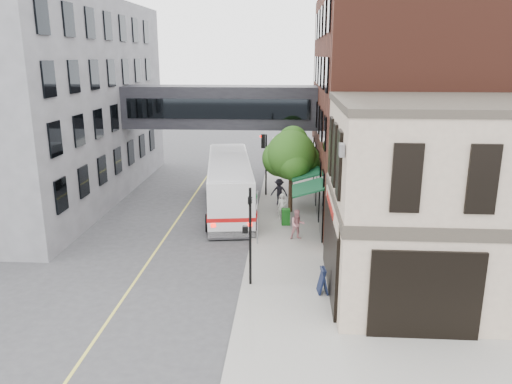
# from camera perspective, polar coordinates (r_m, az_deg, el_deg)

# --- Properties ---
(ground) EXTENTS (120.00, 120.00, 0.00)m
(ground) POSITION_cam_1_polar(r_m,az_deg,el_deg) (21.30, -2.17, -13.09)
(ground) COLOR #38383A
(ground) RESTS_ON ground
(sidewalk_main) EXTENTS (4.00, 60.00, 0.15)m
(sidewalk_main) POSITION_cam_1_polar(r_m,az_deg,el_deg) (34.14, 3.59, -1.82)
(sidewalk_main) COLOR gray
(sidewalk_main) RESTS_ON ground
(corner_building) EXTENTS (10.19, 8.12, 8.45)m
(corner_building) POSITION_cam_1_polar(r_m,az_deg,el_deg) (22.56, 21.60, -0.99)
(corner_building) COLOR tan
(corner_building) RESTS_ON ground
(brick_building) EXTENTS (13.76, 18.00, 14.00)m
(brick_building) POSITION_cam_1_polar(r_m,az_deg,el_deg) (34.69, 17.28, 9.46)
(brick_building) COLOR #482016
(brick_building) RESTS_ON ground
(opposite_building) EXTENTS (14.00, 24.00, 14.00)m
(opposite_building) POSITION_cam_1_polar(r_m,az_deg,el_deg) (39.62, -25.27, 9.37)
(opposite_building) COLOR slate
(opposite_building) RESTS_ON ground
(skyway_bridge) EXTENTS (14.00, 3.18, 3.00)m
(skyway_bridge) POSITION_cam_1_polar(r_m,az_deg,el_deg) (37.14, -4.06, 9.69)
(skyway_bridge) COLOR black
(skyway_bridge) RESTS_ON ground
(traffic_signal_near) EXTENTS (0.44, 0.22, 4.60)m
(traffic_signal_near) POSITION_cam_1_polar(r_m,az_deg,el_deg) (21.89, -0.75, -3.74)
(traffic_signal_near) COLOR black
(traffic_signal_near) RESTS_ON sidewalk_main
(traffic_signal_far) EXTENTS (0.53, 0.28, 4.50)m
(traffic_signal_far) POSITION_cam_1_polar(r_m,az_deg,el_deg) (36.31, 0.95, 4.55)
(traffic_signal_far) COLOR black
(traffic_signal_far) RESTS_ON sidewalk_main
(street_sign_pole) EXTENTS (0.08, 0.75, 3.00)m
(street_sign_pole) POSITION_cam_1_polar(r_m,az_deg,el_deg) (26.95, 0.15, -2.38)
(street_sign_pole) COLOR gray
(street_sign_pole) RESTS_ON sidewalk_main
(street_tree) EXTENTS (3.80, 3.20, 5.60)m
(street_tree) POSITION_cam_1_polar(r_m,az_deg,el_deg) (32.44, 4.04, 4.25)
(street_tree) COLOR #382619
(street_tree) RESTS_ON sidewalk_main
(lane_marking) EXTENTS (0.12, 40.00, 0.01)m
(lane_marking) POSITION_cam_1_polar(r_m,az_deg,el_deg) (31.16, -9.47, -3.84)
(lane_marking) COLOR #D8CC4C
(lane_marking) RESTS_ON ground
(bus) EXTENTS (4.44, 12.74, 3.36)m
(bus) POSITION_cam_1_polar(r_m,az_deg,el_deg) (33.70, -3.07, 1.15)
(bus) COLOR silver
(bus) RESTS_ON ground
(pedestrian_a) EXTENTS (0.64, 0.45, 1.68)m
(pedestrian_a) POSITION_cam_1_polar(r_m,az_deg,el_deg) (31.23, 3.00, -1.70)
(pedestrian_a) COLOR white
(pedestrian_a) RESTS_ON sidewalk_main
(pedestrian_b) EXTENTS (0.95, 0.81, 1.71)m
(pedestrian_b) POSITION_cam_1_polar(r_m,az_deg,el_deg) (28.04, 4.76, -3.72)
(pedestrian_b) COLOR #D38990
(pedestrian_b) RESTS_ON sidewalk_main
(pedestrian_c) EXTENTS (1.27, 0.85, 1.83)m
(pedestrian_c) POSITION_cam_1_polar(r_m,az_deg,el_deg) (34.40, 2.67, 0.04)
(pedestrian_c) COLOR black
(pedestrian_c) RESTS_ON sidewalk_main
(newspaper_box) EXTENTS (0.54, 0.49, 1.00)m
(newspaper_box) POSITION_cam_1_polar(r_m,az_deg,el_deg) (30.44, 3.41, -2.84)
(newspaper_box) COLOR #155C17
(newspaper_box) RESTS_ON sidewalk_main
(sandwich_board) EXTENTS (0.49, 0.69, 1.15)m
(sandwich_board) POSITION_cam_1_polar(r_m,az_deg,el_deg) (22.12, 7.64, -9.99)
(sandwich_board) COLOR #111833
(sandwich_board) RESTS_ON sidewalk_main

